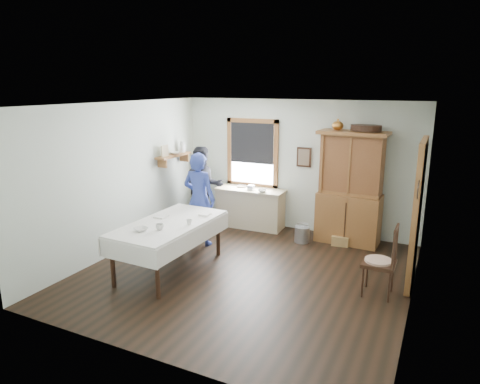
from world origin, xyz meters
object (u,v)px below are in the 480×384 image
at_px(china_hutch, 350,188).
at_px(woman_blue, 199,202).
at_px(spindle_chair, 379,260).
at_px(pail, 302,234).
at_px(work_counter, 250,208).
at_px(figure_dark, 204,191).
at_px(wicker_basket, 340,240).
at_px(dining_table, 170,246).

xyz_separation_m(china_hutch, woman_blue, (-2.53, -1.32, -0.25)).
distance_m(spindle_chair, pail, 2.32).
bearing_deg(woman_blue, pail, -152.51).
bearing_deg(work_counter, figure_dark, -155.35).
height_order(china_hutch, woman_blue, china_hutch).
bearing_deg(woman_blue, wicker_basket, -156.76).
bearing_deg(pail, dining_table, -125.64).
height_order(dining_table, spindle_chair, spindle_chair).
distance_m(work_counter, woman_blue, 1.48).
distance_m(pail, woman_blue, 2.09).
bearing_deg(spindle_chair, wicker_basket, 118.77).
bearing_deg(pail, figure_dark, -179.22).
distance_m(wicker_basket, figure_dark, 2.98).
relative_size(china_hutch, spindle_chair, 2.01).
height_order(dining_table, figure_dark, figure_dark).
bearing_deg(figure_dark, dining_table, -112.93).
xyz_separation_m(pail, woman_blue, (-1.74, -0.94, 0.67)).
bearing_deg(woman_blue, dining_table, 97.34).
bearing_deg(wicker_basket, woman_blue, -156.03).
xyz_separation_m(dining_table, figure_dark, (-0.61, 2.15, 0.39)).
relative_size(china_hutch, wicker_basket, 6.84).
bearing_deg(work_counter, china_hutch, -2.52).
bearing_deg(china_hutch, spindle_chair, -64.11).
xyz_separation_m(pail, figure_dark, (-2.18, -0.03, 0.65)).
bearing_deg(dining_table, spindle_chair, 10.50).
height_order(wicker_basket, figure_dark, figure_dark).
bearing_deg(spindle_chair, dining_table, -168.96).
bearing_deg(figure_dark, woman_blue, -103.11).
height_order(dining_table, pail, dining_table).
bearing_deg(pail, woman_blue, -151.77).
distance_m(china_hutch, figure_dark, 3.01).
bearing_deg(spindle_chair, woman_blue, 169.65).
distance_m(dining_table, spindle_chair, 3.27).
distance_m(pail, wicker_basket, 0.73).
bearing_deg(dining_table, work_counter, 84.05).
distance_m(work_counter, wicker_basket, 2.05).
height_order(spindle_chair, wicker_basket, spindle_chair).
distance_m(pail, figure_dark, 2.27).
height_order(spindle_chair, woman_blue, woman_blue).
distance_m(china_hutch, wicker_basket, 1.01).
relative_size(pail, woman_blue, 0.19).
xyz_separation_m(china_hutch, figure_dark, (-2.97, -0.41, -0.27)).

